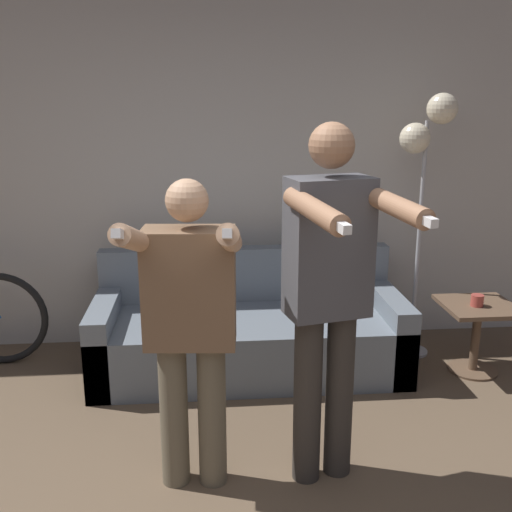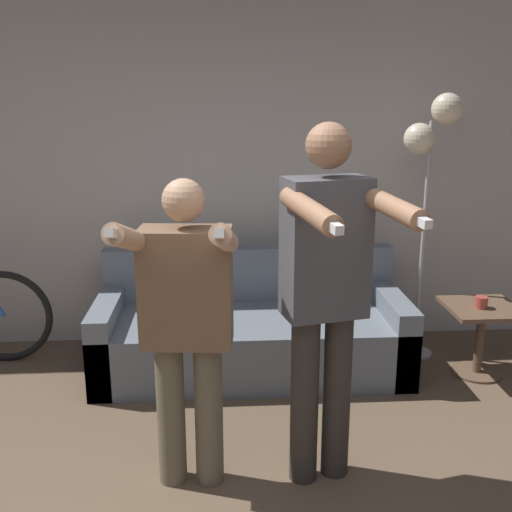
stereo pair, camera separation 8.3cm
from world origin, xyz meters
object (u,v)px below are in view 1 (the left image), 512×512
at_px(floor_lamp, 427,146).
at_px(person_right, 329,287).
at_px(cat, 324,236).
at_px(cup, 477,300).
at_px(couch, 249,333).
at_px(side_table, 477,323).
at_px(person_left, 190,317).

bearing_deg(floor_lamp, person_right, -123.98).
distance_m(cat, cup, 1.17).
xyz_separation_m(couch, side_table, (1.58, -0.21, 0.10)).
bearing_deg(floor_lamp, couch, -173.65).
relative_size(couch, side_table, 4.28).
height_order(person_left, cup, person_left).
bearing_deg(side_table, couch, 172.34).
relative_size(person_left, side_table, 3.07).
relative_size(couch, cat, 5.26).
bearing_deg(person_left, cup, 34.08).
relative_size(couch, person_left, 1.40).
distance_m(person_right, cat, 1.68).
height_order(person_left, floor_lamp, floor_lamp).
xyz_separation_m(cat, side_table, (0.99, -0.54, -0.52)).
distance_m(side_table, cup, 0.18).
distance_m(floor_lamp, cup, 1.13).
xyz_separation_m(couch, person_right, (0.28, -1.32, 0.76)).
distance_m(couch, side_table, 1.60).
height_order(cat, floor_lamp, floor_lamp).
bearing_deg(person_right, person_left, 167.55).
xyz_separation_m(cat, floor_lamp, (0.67, -0.19, 0.67)).
relative_size(person_right, cat, 4.37).
relative_size(floor_lamp, cup, 22.22).
bearing_deg(person_right, couch, 89.34).
bearing_deg(couch, person_left, -106.02).
xyz_separation_m(person_right, cat, (0.31, 1.65, -0.14)).
xyz_separation_m(floor_lamp, side_table, (0.32, -0.35, -1.20)).
height_order(person_left, side_table, person_left).
bearing_deg(person_left, cat, 64.42).
relative_size(side_table, cup, 5.82).
distance_m(person_left, cat, 1.92).
distance_m(person_right, cup, 1.74).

